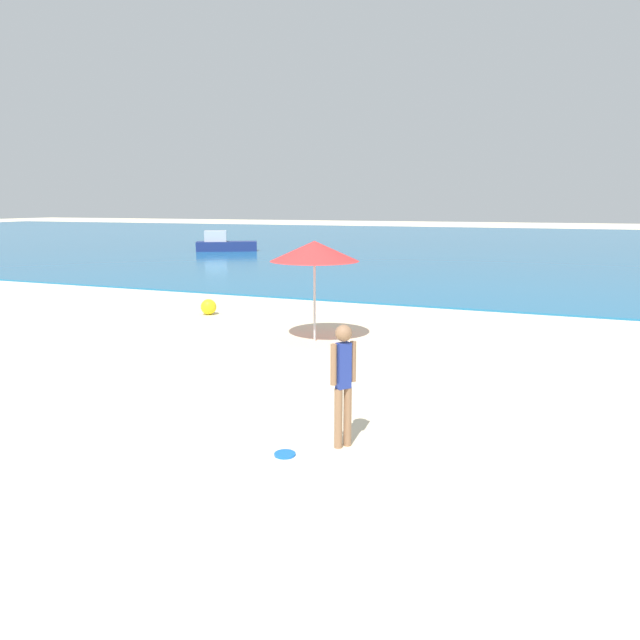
% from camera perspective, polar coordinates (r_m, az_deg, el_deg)
% --- Properties ---
extents(water, '(160.00, 60.00, 0.06)m').
position_cam_1_polar(water, '(47.06, 16.59, 7.14)').
color(water, '#1E6B9E').
rests_on(water, ground).
extents(person_standing, '(0.25, 0.30, 1.55)m').
position_cam_1_polar(person_standing, '(7.19, 2.26, -5.67)').
color(person_standing, '#936B4C').
rests_on(person_standing, ground).
extents(frisbee, '(0.26, 0.26, 0.03)m').
position_cam_1_polar(frisbee, '(7.25, -3.42, -12.84)').
color(frisbee, blue).
rests_on(frisbee, ground).
extents(boat_near, '(3.84, 2.82, 1.27)m').
position_cam_1_polar(boat_near, '(37.58, -9.25, 7.27)').
color(boat_near, navy).
rests_on(boat_near, water).
extents(beach_ball, '(0.42, 0.42, 0.42)m').
position_cam_1_polar(beach_ball, '(16.29, -10.73, 1.26)').
color(beach_ball, yellow).
rests_on(beach_ball, ground).
extents(beach_umbrella, '(1.93, 1.93, 2.19)m').
position_cam_1_polar(beach_umbrella, '(12.68, -0.54, 6.68)').
color(beach_umbrella, '#B7B7BC').
rests_on(beach_umbrella, ground).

